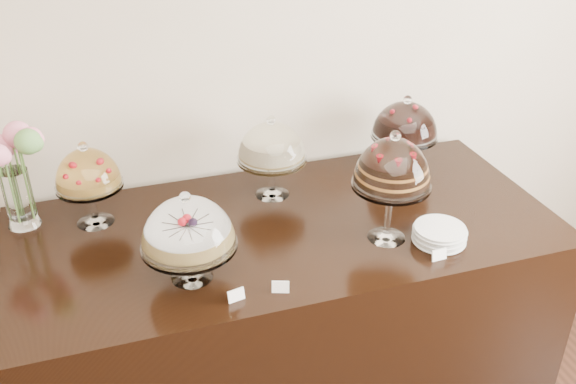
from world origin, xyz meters
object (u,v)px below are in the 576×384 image
object	(u,v)px
cake_stand_cheesecake	(272,146)
flower_vase	(12,164)
cake_stand_dark_choco	(405,123)
cake_stand_sugar_sponge	(188,228)
plate_stack	(439,234)
display_counter	(284,311)
cake_stand_fruit_tart	(87,173)
cake_stand_choco_layer	(393,167)

from	to	relation	value
cake_stand_cheesecake	flower_vase	size ratio (longest dim) A/B	0.84
cake_stand_dark_choco	cake_stand_sugar_sponge	bearing A→B (deg)	-154.58
cake_stand_dark_choco	flower_vase	bearing A→B (deg)	178.81
cake_stand_cheesecake	plate_stack	distance (m)	0.78
plate_stack	cake_stand_cheesecake	bearing A→B (deg)	132.77
display_counter	cake_stand_cheesecake	size ratio (longest dim) A/B	5.94
cake_stand_sugar_sponge	display_counter	bearing A→B (deg)	28.54
cake_stand_cheesecake	cake_stand_fruit_tart	distance (m)	0.75
cake_stand_choco_layer	plate_stack	xyz separation A→B (m)	(0.18, -0.09, -0.28)
display_counter	cake_stand_sugar_sponge	bearing A→B (deg)	-151.46
cake_stand_dark_choco	plate_stack	bearing A→B (deg)	-102.58
cake_stand_sugar_sponge	cake_stand_choco_layer	bearing A→B (deg)	1.38
cake_stand_sugar_sponge	cake_stand_fruit_tart	xyz separation A→B (m)	(-0.31, 0.49, 0.02)
display_counter	cake_stand_dark_choco	bearing A→B (deg)	23.38
cake_stand_fruit_tart	cake_stand_choco_layer	bearing A→B (deg)	-23.49
cake_stand_cheesecake	cake_stand_fruit_tart	bearing A→B (deg)	179.63
cake_stand_sugar_sponge	plate_stack	size ratio (longest dim) A/B	1.73
cake_stand_fruit_tart	plate_stack	xyz separation A→B (m)	(1.26, -0.55, -0.19)
cake_stand_sugar_sponge	cake_stand_fruit_tart	world-z (taller)	cake_stand_fruit_tart
cake_stand_dark_choco	cake_stand_fruit_tart	world-z (taller)	cake_stand_dark_choco
cake_stand_cheesecake	cake_stand_dark_choco	xyz separation A→B (m)	(0.64, 0.03, 0.00)
cake_stand_dark_choco	plate_stack	distance (m)	0.63
cake_stand_dark_choco	flower_vase	xyz separation A→B (m)	(-1.65, 0.03, 0.04)
flower_vase	cake_stand_dark_choco	bearing A→B (deg)	-1.19
cake_stand_cheesecake	flower_vase	xyz separation A→B (m)	(-1.02, 0.07, 0.04)
cake_stand_sugar_sponge	cake_stand_choco_layer	world-z (taller)	cake_stand_choco_layer
cake_stand_choco_layer	cake_stand_fruit_tart	bearing A→B (deg)	156.51
cake_stand_choco_layer	cake_stand_fruit_tart	world-z (taller)	cake_stand_choco_layer
cake_stand_choco_layer	flower_vase	xyz separation A→B (m)	(-1.34, 0.53, -0.03)
cake_stand_sugar_sponge	cake_stand_dark_choco	xyz separation A→B (m)	(1.08, 0.51, 0.03)
cake_stand_dark_choco	plate_stack	size ratio (longest dim) A/B	1.83
cake_stand_sugar_sponge	cake_stand_dark_choco	size ratio (longest dim) A/B	0.95
cake_stand_choco_layer	cake_stand_dark_choco	distance (m)	0.59
cake_stand_choco_layer	cake_stand_fruit_tart	xyz separation A→B (m)	(-1.08, 0.47, -0.08)
cake_stand_choco_layer	cake_stand_cheesecake	world-z (taller)	cake_stand_choco_layer
plate_stack	cake_stand_sugar_sponge	bearing A→B (deg)	175.87
plate_stack	cake_stand_dark_choco	bearing A→B (deg)	77.42
display_counter	cake_stand_dark_choco	distance (m)	1.00
display_counter	cake_stand_cheesecake	bearing A→B (deg)	84.15
display_counter	cake_stand_choco_layer	size ratio (longest dim) A/B	4.83
flower_vase	plate_stack	bearing A→B (deg)	-22.05
display_counter	cake_stand_dark_choco	size ratio (longest dim) A/B	5.96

